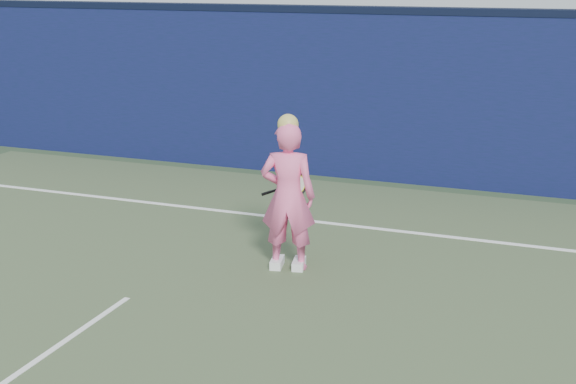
% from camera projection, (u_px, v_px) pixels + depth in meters
% --- Properties ---
extents(ground, '(80.00, 80.00, 0.00)m').
position_uv_depth(ground, '(66.00, 342.00, 6.97)').
color(ground, '#34492D').
rests_on(ground, ground).
extents(backstop_wall, '(24.00, 0.40, 2.50)m').
position_uv_depth(backstop_wall, '(312.00, 94.00, 12.49)').
color(backstop_wall, '#0B1634').
rests_on(backstop_wall, ground).
extents(wall_cap, '(24.00, 0.42, 0.10)m').
position_uv_depth(wall_cap, '(313.00, 9.00, 12.14)').
color(wall_cap, black).
rests_on(wall_cap, backstop_wall).
extents(player, '(0.65, 0.50, 1.69)m').
position_uv_depth(player, '(288.00, 196.00, 8.48)').
color(player, pink).
rests_on(player, ground).
extents(racket, '(0.47, 0.31, 0.28)m').
position_uv_depth(racket, '(294.00, 185.00, 8.95)').
color(racket, black).
rests_on(racket, ground).
extents(court_lines, '(11.00, 12.04, 0.01)m').
position_uv_depth(court_lines, '(42.00, 357.00, 6.67)').
color(court_lines, white).
rests_on(court_lines, court_surface).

